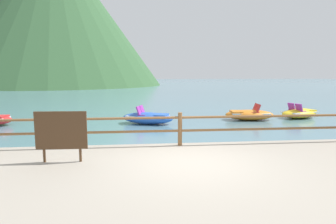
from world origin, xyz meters
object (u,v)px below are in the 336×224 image
object	(u,v)px
sign_board	(61,131)
pedal_boat_3	(249,115)
pedal_boat_1	(299,113)
pedal_boat_0	(148,118)

from	to	relation	value
sign_board	pedal_boat_3	size ratio (longest dim) A/B	0.45
sign_board	pedal_boat_1	distance (m)	13.43
pedal_boat_0	pedal_boat_1	bearing A→B (deg)	6.70
sign_board	pedal_boat_1	size ratio (longest dim) A/B	0.46
sign_board	pedal_boat_0	size ratio (longest dim) A/B	0.43
pedal_boat_0	pedal_boat_1	distance (m)	8.54
sign_board	pedal_boat_3	bearing A→B (deg)	45.37
pedal_boat_1	pedal_boat_0	bearing A→B (deg)	-173.30
sign_board	pedal_boat_3	distance (m)	10.86
pedal_boat_0	pedal_boat_3	xyz separation A→B (m)	(5.41, 0.61, -0.01)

